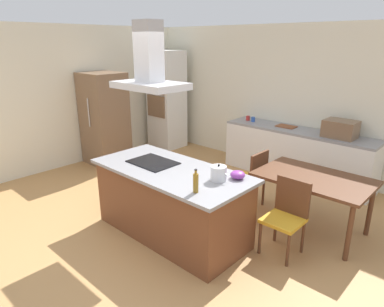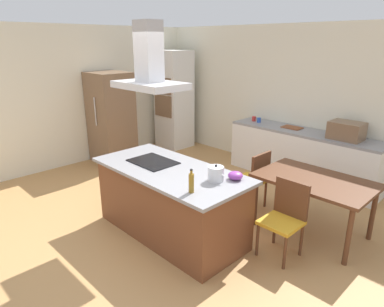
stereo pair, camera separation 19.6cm
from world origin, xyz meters
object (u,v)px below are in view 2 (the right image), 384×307
at_px(coffee_mug_blue, 259,120).
at_px(cutting_board, 292,127).
at_px(cooktop, 153,162).
at_px(olive_oil_bottle, 191,183).
at_px(countertop_microwave, 346,131).
at_px(coffee_mug_red, 254,119).
at_px(refrigerator, 111,118).
at_px(chair_at_left_end, 254,177).
at_px(mixing_bowl, 235,176).
at_px(range_hood, 149,67).
at_px(tea_kettle, 216,174).
at_px(chair_facing_island, 285,214).
at_px(dining_table, 314,185).
at_px(wall_oven_stack, 174,100).

bearing_deg(coffee_mug_blue, cutting_board, 4.59).
distance_m(cooktop, olive_oil_bottle, 1.06).
height_order(olive_oil_bottle, countertop_microwave, countertop_microwave).
xyz_separation_m(countertop_microwave, coffee_mug_red, (-1.80, 0.02, -0.09)).
distance_m(refrigerator, chair_at_left_end, 3.36).
bearing_deg(refrigerator, olive_oil_bottle, -19.67).
bearing_deg(refrigerator, coffee_mug_blue, 39.05).
height_order(olive_oil_bottle, mixing_bowl, olive_oil_bottle).
bearing_deg(chair_at_left_end, range_hood, -117.04).
height_order(tea_kettle, chair_facing_island, tea_kettle).
height_order(dining_table, range_hood, range_hood).
bearing_deg(wall_oven_stack, cutting_board, 5.60).
distance_m(olive_oil_bottle, chair_facing_island, 1.22).
bearing_deg(dining_table, range_hood, -140.23).
bearing_deg(tea_kettle, coffee_mug_red, 118.05).
bearing_deg(chair_at_left_end, dining_table, 0.00).
xyz_separation_m(cooktop, mixing_bowl, (1.12, 0.31, 0.04)).
bearing_deg(chair_facing_island, cooktop, -157.49).
height_order(olive_oil_bottle, cutting_board, olive_oil_bottle).
relative_size(olive_oil_bottle, coffee_mug_red, 2.86).
bearing_deg(dining_table, wall_oven_stack, 162.37).
bearing_deg(coffee_mug_red, chair_facing_island, -47.08).
distance_m(olive_oil_bottle, countertop_microwave, 3.19).
bearing_deg(refrigerator, range_hood, -21.02).
bearing_deg(chair_at_left_end, mixing_bowl, -66.56).
height_order(olive_oil_bottle, refrigerator, refrigerator).
distance_m(tea_kettle, mixing_bowl, 0.23).
relative_size(coffee_mug_red, refrigerator, 0.05).
bearing_deg(cutting_board, wall_oven_stack, -174.40).
bearing_deg(cutting_board, cooktop, -96.32).
xyz_separation_m(cooktop, chair_facing_island, (1.59, 0.66, -0.40)).
distance_m(countertop_microwave, wall_oven_stack, 3.88).
relative_size(mixing_bowl, coffee_mug_red, 1.89).
bearing_deg(coffee_mug_blue, dining_table, -38.50).
height_order(cooktop, dining_table, cooktop).
xyz_separation_m(coffee_mug_red, dining_table, (2.09, -1.58, -0.28)).
xyz_separation_m(coffee_mug_blue, chair_facing_island, (1.95, -2.22, -0.44)).
bearing_deg(chair_facing_island, chair_at_left_end, 143.99).
height_order(mixing_bowl, wall_oven_stack, wall_oven_stack).
bearing_deg(dining_table, chair_at_left_end, -180.00).
bearing_deg(cooktop, countertop_microwave, 65.65).
xyz_separation_m(tea_kettle, mixing_bowl, (0.13, 0.19, -0.04)).
relative_size(mixing_bowl, wall_oven_stack, 0.08).
relative_size(cooktop, range_hood, 0.67).
xyz_separation_m(cooktop, dining_table, (1.59, 1.32, -0.24)).
relative_size(wall_oven_stack, refrigerator, 1.21).
bearing_deg(range_hood, tea_kettle, 6.98).
relative_size(cooktop, coffee_mug_red, 6.67).
bearing_deg(range_hood, chair_at_left_end, 62.96).
height_order(olive_oil_bottle, chair_facing_island, olive_oil_bottle).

